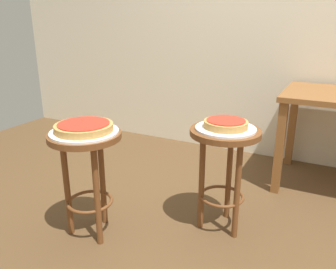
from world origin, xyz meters
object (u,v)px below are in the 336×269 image
at_px(stool_middle, 224,155).
at_px(serving_plate_middle, 226,128).
at_px(pizza_middle, 226,124).
at_px(stool_foreground, 87,159).
at_px(serving_plate_foreground, 84,132).
at_px(pizza_foreground, 84,127).

relative_size(stool_middle, serving_plate_middle, 1.85).
bearing_deg(serving_plate_middle, pizza_middle, 90.00).
distance_m(stool_foreground, serving_plate_foreground, 0.17).
distance_m(stool_middle, pizza_middle, 0.20).
relative_size(serving_plate_foreground, serving_plate_middle, 1.10).
xyz_separation_m(serving_plate_foreground, stool_middle, (0.69, 0.43, -0.17)).
bearing_deg(serving_plate_middle, pizza_foreground, -148.07).
bearing_deg(serving_plate_middle, serving_plate_foreground, -148.07).
xyz_separation_m(stool_foreground, pizza_foreground, (-0.00, -0.00, 0.20)).
height_order(pizza_foreground, pizza_middle, same).
height_order(serving_plate_middle, pizza_middle, pizza_middle).
relative_size(serving_plate_foreground, pizza_foreground, 1.18).
distance_m(stool_foreground, pizza_foreground, 0.20).
bearing_deg(stool_middle, pizza_middle, 87.32).
bearing_deg(pizza_foreground, stool_foreground, 26.57).
bearing_deg(stool_middle, pizza_foreground, -148.07).
height_order(stool_foreground, stool_middle, same).
relative_size(stool_middle, pizza_middle, 2.57).
distance_m(serving_plate_middle, pizza_middle, 0.03).
relative_size(serving_plate_foreground, stool_middle, 0.59).
relative_size(pizza_foreground, pizza_middle, 1.29).
height_order(stool_foreground, serving_plate_middle, serving_plate_middle).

